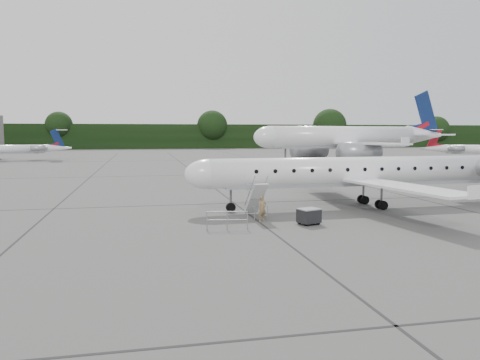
{
  "coord_description": "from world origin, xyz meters",
  "views": [
    {
      "loc": [
        -12.11,
        -25.95,
        5.26
      ],
      "look_at": [
        -6.13,
        2.5,
        2.3
      ],
      "focal_mm": 35.0,
      "sensor_mm": 36.0,
      "label": 1
    }
  ],
  "objects": [
    {
      "name": "ground",
      "position": [
        0.0,
        0.0,
        0.0
      ],
      "size": [
        320.0,
        320.0,
        0.0
      ],
      "primitive_type": "plane",
      "color": "#595956",
      "rests_on": "ground"
    },
    {
      "name": "treeline",
      "position": [
        0.0,
        130.0,
        4.0
      ],
      "size": [
        260.0,
        4.0,
        8.0
      ],
      "primitive_type": "cube",
      "color": "black",
      "rests_on": "ground"
    },
    {
      "name": "safety_railing",
      "position": [
        -7.66,
        -1.41,
        0.5
      ],
      "size": [
        2.19,
        0.41,
        1.0
      ],
      "primitive_type": null,
      "rotation": [
        0.0,
        0.0,
        -0.15
      ],
      "color": "gray",
      "rests_on": "ground"
    },
    {
      "name": "passenger",
      "position": [
        -5.2,
        0.5,
        0.78
      ],
      "size": [
        0.67,
        0.56,
        1.56
      ],
      "primitive_type": "imported",
      "rotation": [
        0.0,
        0.0,
        0.39
      ],
      "color": "olive",
      "rests_on": "ground"
    },
    {
      "name": "airstair",
      "position": [
        -5.23,
        1.9,
        1.11
      ],
      "size": [
        0.91,
        2.52,
        2.22
      ],
      "primitive_type": null,
      "rotation": [
        0.0,
        0.0,
        0.02
      ],
      "color": "white",
      "rests_on": "ground"
    },
    {
      "name": "main_regional_jet",
      "position": [
        2.91,
        4.38,
        3.55
      ],
      "size": [
        28.14,
        20.58,
        7.1
      ],
      "primitive_type": null,
      "rotation": [
        0.0,
        0.0,
        0.02
      ],
      "color": "white",
      "rests_on": "ground"
    },
    {
      "name": "baggage_cart",
      "position": [
        -2.81,
        -0.91,
        0.49
      ],
      "size": [
        1.38,
        1.25,
        0.99
      ],
      "primitive_type": null,
      "rotation": [
        0.0,
        0.0,
        0.34
      ],
      "color": "#232326",
      "rests_on": "ground"
    },
    {
      "name": "bg_narrowbody",
      "position": [
        20.8,
        46.68,
        6.29
      ],
      "size": [
        39.37,
        31.73,
        12.58
      ],
      "primitive_type": null,
      "rotation": [
        0.0,
        0.0,
        0.2
      ],
      "color": "white",
      "rests_on": "ground"
    }
  ]
}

